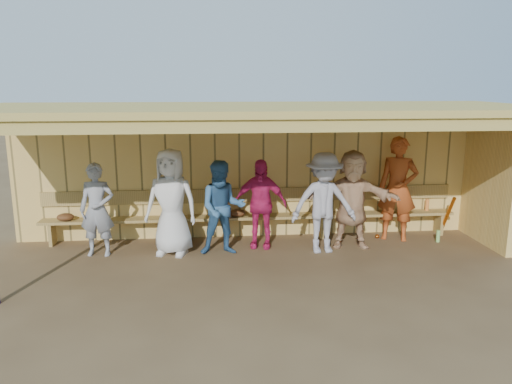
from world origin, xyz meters
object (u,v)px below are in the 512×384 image
Objects in this scene: player_d at (260,204)px; player_g at (398,189)px; player_f at (352,199)px; player_c at (222,208)px; player_a at (97,210)px; player_e at (324,203)px; player_b at (171,202)px; bench at (252,211)px.

player_g is at bearing 17.18° from player_d.
player_d is 0.82× the size of player_g.
player_c is at bearing -167.21° from player_f.
player_a is 3.79m from player_e.
player_b is at bearing 2.95° from player_a.
player_d is 2.56m from player_g.
player_b is 0.24× the size of bench.
player_f is 1.02m from player_g.
player_c is 0.21× the size of bench.
player_g is (3.21, 0.51, 0.15)m from player_c.
player_e is at bearing 2.07° from player_a.
player_b is 1.15× the size of player_d.
player_b is (1.22, -0.04, 0.12)m from player_a.
player_c reaches higher than bench.
player_d is 0.58m from bench.
player_c is at bearing -148.58° from player_g.
player_d is 0.91× the size of player_f.
player_f is at bearing 18.90° from player_e.
bench is at bearing -164.15° from player_g.
player_f reaches higher than bench.
player_d is at bearing 23.98° from player_b.
player_c reaches higher than player_d.
player_b reaches higher than player_f.
player_f reaches higher than player_c.
player_d is (1.51, 0.22, -0.12)m from player_b.
player_g reaches higher than player_d.
player_g reaches higher than player_f.
player_e is 1.00× the size of player_f.
player_c is (0.85, -0.08, -0.10)m from player_b.
player_e is at bearing -6.52° from player_d.
player_b is at bearing -159.09° from player_d.
bench is (-2.64, 0.31, -0.43)m from player_g.
player_c is at bearing 1.41° from player_a.
player_c is at bearing 10.04° from player_b.
player_e is 0.59m from player_f.
player_e is at bearing -150.02° from player_f.
player_d is at bearing 8.60° from player_a.
player_a is 4.33m from player_f.
player_e is at bearing -37.39° from bench.
player_c is 1.03m from bench.
player_b is 1.05× the size of player_e.
player_b is at bearing -152.82° from bench.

